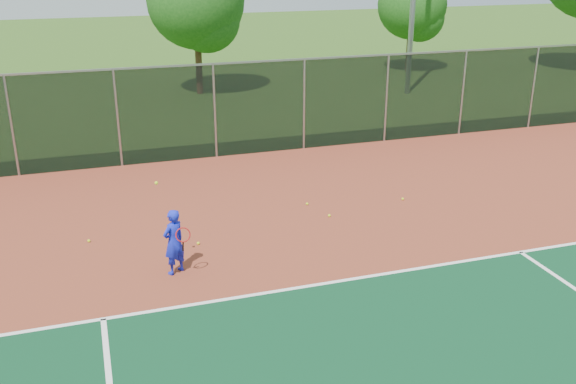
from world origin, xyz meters
The scene contains 11 objects.
ground centered at (0.00, 0.00, 0.00)m, with size 120.00×120.00×0.00m, color #2B4F16.
court_apron centered at (0.00, 2.00, 0.01)m, with size 30.00×20.00×0.02m, color brown.
fence_back centered at (0.00, 12.00, 1.56)m, with size 30.00×0.06×3.03m.
tennis_player centered at (-5.46, 4.41, 0.73)m, with size 0.62×0.70×2.02m.
practice_ball_1 centered at (0.97, 6.66, 0.06)m, with size 0.07×0.07×0.07m, color #CCEA1B.
practice_ball_2 centered at (-1.60, 7.12, 0.06)m, with size 0.07×0.07×0.07m, color #CCEA1B.
practice_ball_3 centered at (-4.77, 5.60, 0.06)m, with size 0.07×0.07×0.07m, color #CCEA1B.
practice_ball_4 centered at (-7.15, 6.50, 0.06)m, with size 0.07×0.07×0.07m, color #CCEA1B.
practice_ball_6 centered at (-1.32, 6.20, 0.06)m, with size 0.07×0.07×0.07m, color #CCEA1B.
tree_back_left centered at (-1.62, 21.73, 4.01)m, with size 4.35×4.35×6.40m.
tree_back_mid centered at (10.37, 24.00, 3.39)m, with size 3.68×3.68×5.41m.
Camera 1 is at (-6.88, -7.66, 6.38)m, focal length 40.00 mm.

